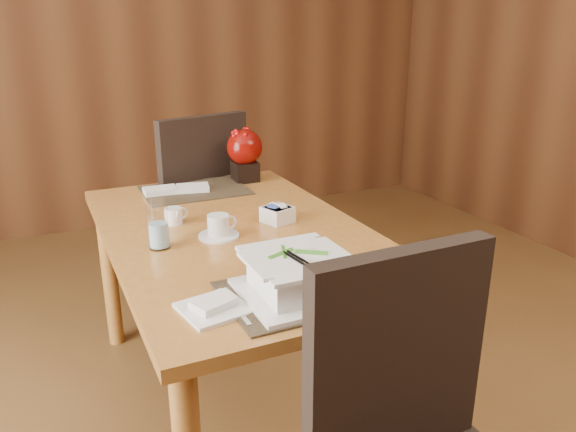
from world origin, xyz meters
name	(u,v)px	position (x,y,z in m)	size (l,w,h in m)	color
back_wall	(116,32)	(0.00, 3.00, 1.40)	(5.00, 0.02, 2.80)	#59321A
dining_table	(238,255)	(0.00, 0.60, 0.65)	(0.90, 1.50, 0.75)	#AF7230
placemat_near	(305,292)	(0.00, 0.05, 0.75)	(0.45, 0.33, 0.01)	black
placemat_far	(195,190)	(0.00, 1.15, 0.75)	(0.45, 0.33, 0.01)	black
soup_setting	(297,276)	(-0.03, 0.04, 0.81)	(0.30, 0.30, 0.12)	white
coffee_cup	(218,228)	(-0.08, 0.56, 0.78)	(0.14, 0.14, 0.08)	white
water_glass	(158,225)	(-0.29, 0.55, 0.83)	(0.07, 0.07, 0.16)	white
creamer_jug	(173,216)	(-0.19, 0.77, 0.78)	(0.09, 0.09, 0.06)	white
sugar_caddy	(277,214)	(0.17, 0.62, 0.78)	(0.10, 0.10, 0.06)	white
berry_decor	(245,152)	(0.27, 1.22, 0.89)	(0.17, 0.17, 0.25)	black
napkins_far	(179,189)	(-0.07, 1.15, 0.77)	(0.28, 0.10, 0.03)	white
bread_plate	(214,309)	(-0.26, 0.06, 0.76)	(0.16, 0.16, 0.01)	white
far_chair	(193,203)	(0.07, 1.46, 0.59)	(0.60, 0.60, 1.05)	black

